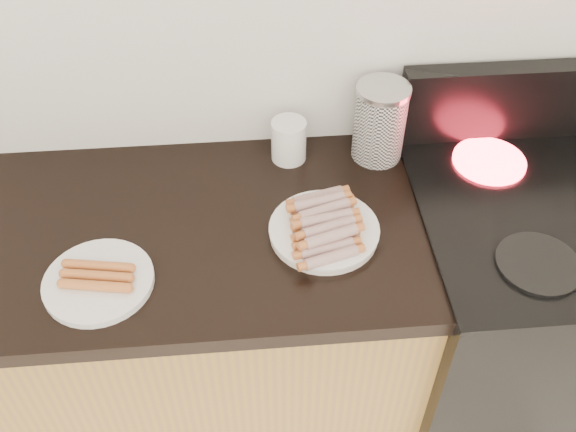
{
  "coord_description": "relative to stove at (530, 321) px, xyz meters",
  "views": [
    {
      "loc": [
        0.0,
        0.66,
        1.95
      ],
      "look_at": [
        0.09,
        1.62,
        0.99
      ],
      "focal_mm": 40.0,
      "sensor_mm": 36.0,
      "label": 1
    }
  ],
  "objects": [
    {
      "name": "burner_near_left",
      "position": [
        -0.17,
        -0.17,
        0.46
      ],
      "size": [
        0.18,
        0.18,
        0.01
      ],
      "primitive_type": "cylinder",
      "color": "black",
      "rests_on": "stove"
    },
    {
      "name": "stove_panel",
      "position": [
        0.0,
        0.28,
        0.55
      ],
      "size": [
        0.76,
        0.06,
        0.2
      ],
      "primitive_type": "cube",
      "color": "black",
      "rests_on": "stove"
    },
    {
      "name": "hotdog_pile",
      "position": [
        -0.61,
        -0.03,
        0.48
      ],
      "size": [
        0.12,
        0.24,
        0.05
      ],
      "rotation": [
        0.0,
        0.0,
        0.23
      ],
      "color": "#A14735",
      "rests_on": "main_plate"
    },
    {
      "name": "stove",
      "position": [
        0.0,
        0.0,
        0.0
      ],
      "size": [
        0.76,
        0.65,
        0.91
      ],
      "color": "black",
      "rests_on": "floor"
    },
    {
      "name": "main_plate",
      "position": [
        -0.61,
        -0.03,
        0.45
      ],
      "size": [
        0.24,
        0.24,
        0.02
      ],
      "primitive_type": "cylinder",
      "rotation": [
        0.0,
        0.0,
        0.0
      ],
      "color": "white",
      "rests_on": "counter_slab"
    },
    {
      "name": "side_plate",
      "position": [
        -1.1,
        -0.13,
        0.45
      ],
      "size": [
        0.28,
        0.28,
        0.02
      ],
      "primitive_type": "cylinder",
      "rotation": [
        0.0,
        0.0,
        -0.26
      ],
      "color": "silver",
      "rests_on": "counter_slab"
    },
    {
      "name": "burner_far_left",
      "position": [
        -0.17,
        0.17,
        0.46
      ],
      "size": [
        0.18,
        0.18,
        0.01
      ],
      "primitive_type": "cylinder",
      "color": "#FF1E2D",
      "rests_on": "stove"
    },
    {
      "name": "mug",
      "position": [
        -0.67,
        0.24,
        0.5
      ],
      "size": [
        0.11,
        0.11,
        0.11
      ],
      "primitive_type": "cylinder",
      "rotation": [
        0.0,
        0.0,
        0.24
      ],
      "color": "silver",
      "rests_on": "counter_slab"
    },
    {
      "name": "plain_sausages",
      "position": [
        -1.1,
        -0.13,
        0.47
      ],
      "size": [
        0.14,
        0.1,
        0.02
      ],
      "rotation": [
        0.0,
        0.0,
        -0.17
      ],
      "color": "#BD6A4B",
      "rests_on": "side_plate"
    },
    {
      "name": "canister",
      "position": [
        -0.44,
        0.24,
        0.55
      ],
      "size": [
        0.13,
        0.13,
        0.2
      ],
      "rotation": [
        0.0,
        0.0,
        -0.3
      ],
      "color": "silver",
      "rests_on": "counter_slab"
    }
  ]
}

